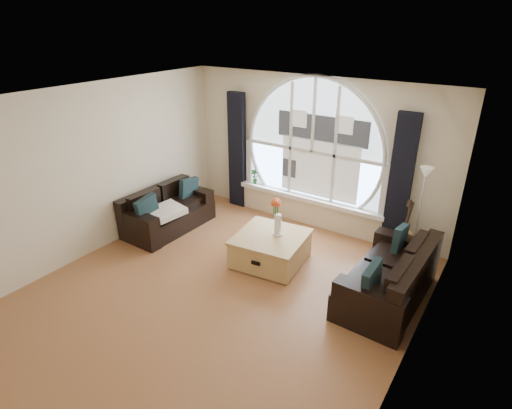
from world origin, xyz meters
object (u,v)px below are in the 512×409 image
(sofa_left, at_px, (168,208))
(guitar, at_px, (407,228))
(coffee_chest, at_px, (271,248))
(floor_lamp, at_px, (418,217))
(vase_flowers, at_px, (278,212))
(sofa_right, at_px, (388,274))
(potted_plant, at_px, (255,176))

(sofa_left, bearing_deg, guitar, 20.42)
(coffee_chest, xyz_separation_m, floor_lamp, (1.88, 1.23, 0.54))
(vase_flowers, relative_size, guitar, 0.66)
(sofa_right, bearing_deg, guitar, 97.42)
(sofa_left, distance_m, floor_lamp, 4.26)
(floor_lamp, distance_m, potted_plant, 3.22)
(coffee_chest, relative_size, vase_flowers, 1.50)
(coffee_chest, xyz_separation_m, potted_plant, (-1.33, 1.54, 0.44))
(sofa_left, relative_size, guitar, 1.56)
(vase_flowers, bearing_deg, coffee_chest, -133.27)
(sofa_left, bearing_deg, coffee_chest, 2.45)
(sofa_left, relative_size, vase_flowers, 2.37)
(coffee_chest, distance_m, floor_lamp, 2.31)
(coffee_chest, bearing_deg, floor_lamp, 26.72)
(guitar, bearing_deg, sofa_left, -135.95)
(sofa_right, bearing_deg, potted_plant, 157.30)
(vase_flowers, bearing_deg, floor_lamp, 32.69)
(floor_lamp, bearing_deg, coffee_chest, -146.64)
(sofa_left, distance_m, sofa_right, 4.00)
(sofa_left, height_order, coffee_chest, sofa_left)
(sofa_left, distance_m, guitar, 4.12)
(vase_flowers, bearing_deg, guitar, 36.74)
(guitar, bearing_deg, floor_lamp, 0.25)
(vase_flowers, height_order, potted_plant, vase_flowers)
(sofa_left, height_order, guitar, guitar)
(sofa_right, relative_size, coffee_chest, 1.70)
(sofa_left, height_order, sofa_right, sofa_right)
(sofa_right, distance_m, guitar, 1.25)
(floor_lamp, distance_m, guitar, 0.32)
(vase_flowers, bearing_deg, sofa_left, -176.84)
(sofa_right, relative_size, potted_plant, 5.97)
(sofa_left, bearing_deg, sofa_right, 2.90)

